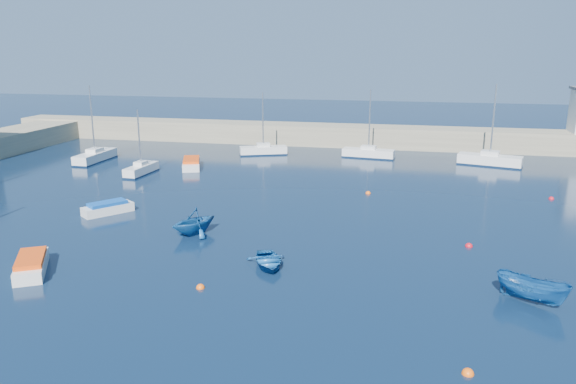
% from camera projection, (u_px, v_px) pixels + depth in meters
% --- Properties ---
extents(ground, '(220.00, 220.00, 0.00)m').
position_uv_depth(ground, '(275.00, 293.00, 29.18)').
color(ground, '#0C1D34').
rests_on(ground, ground).
extents(back_wall, '(96.00, 4.50, 2.60)m').
position_uv_depth(back_wall, '(359.00, 136.00, 72.35)').
color(back_wall, gray).
rests_on(back_wall, ground).
extents(sailboat_3, '(1.65, 4.89, 6.49)m').
position_uv_depth(sailboat_3, '(141.00, 169.00, 56.29)').
color(sailboat_3, silver).
rests_on(sailboat_3, ground).
extents(sailboat_4, '(1.86, 6.42, 8.42)m').
position_uv_depth(sailboat_4, '(95.00, 156.00, 62.62)').
color(sailboat_4, silver).
rests_on(sailboat_4, ground).
extents(sailboat_5, '(5.70, 3.52, 7.35)m').
position_uv_depth(sailboat_5, '(263.00, 150.00, 66.67)').
color(sailboat_5, silver).
rests_on(sailboat_5, ground).
extents(sailboat_6, '(6.07, 2.36, 7.81)m').
position_uv_depth(sailboat_6, '(368.00, 153.00, 64.82)').
color(sailboat_6, silver).
rests_on(sailboat_6, ground).
extents(sailboat_7, '(6.82, 3.52, 8.70)m').
position_uv_depth(sailboat_7, '(490.00, 160.00, 60.51)').
color(sailboat_7, silver).
rests_on(sailboat_7, ground).
extents(motorboat_0, '(3.43, 4.43, 0.95)m').
position_uv_depth(motorboat_0, '(31.00, 264.00, 31.87)').
color(motorboat_0, silver).
rests_on(motorboat_0, ground).
extents(motorboat_1, '(3.33, 3.81, 0.93)m').
position_uv_depth(motorboat_1, '(108.00, 208.00, 43.10)').
color(motorboat_1, silver).
rests_on(motorboat_1, ground).
extents(motorboat_2, '(3.32, 5.22, 1.02)m').
position_uv_depth(motorboat_2, '(191.00, 163.00, 59.49)').
color(motorboat_2, silver).
rests_on(motorboat_2, ground).
extents(dinghy_center, '(3.40, 3.88, 0.67)m').
position_uv_depth(dinghy_center, '(268.00, 261.00, 32.65)').
color(dinghy_center, '#144F8F').
rests_on(dinghy_center, ground).
extents(dinghy_left, '(4.39, 4.54, 1.83)m').
position_uv_depth(dinghy_left, '(194.00, 221.00, 38.23)').
color(dinghy_left, '#144F8F').
rests_on(dinghy_left, ground).
extents(dinghy_right, '(3.87, 3.10, 1.42)m').
position_uv_depth(dinghy_right, '(532.00, 289.00, 27.95)').
color(dinghy_right, '#144F8F').
rests_on(dinghy_right, ground).
extents(buoy_0, '(0.47, 0.47, 0.47)m').
position_uv_depth(buoy_0, '(200.00, 288.00, 29.82)').
color(buoy_0, '#FF5C0D').
rests_on(buoy_0, ground).
extents(buoy_1, '(0.49, 0.49, 0.49)m').
position_uv_depth(buoy_1, '(469.00, 247.00, 36.03)').
color(buoy_1, red).
rests_on(buoy_1, ground).
extents(buoy_3, '(0.46, 0.46, 0.46)m').
position_uv_depth(buoy_3, '(368.00, 194.00, 49.05)').
color(buoy_3, '#FF5C0D').
rests_on(buoy_3, ground).
extents(buoy_4, '(0.45, 0.45, 0.45)m').
position_uv_depth(buoy_4, '(551.00, 199.00, 47.28)').
color(buoy_4, red).
rests_on(buoy_4, ground).
extents(buoy_5, '(0.49, 0.49, 0.49)m').
position_uv_depth(buoy_5, '(468.00, 374.00, 21.98)').
color(buoy_5, '#FF5C0D').
rests_on(buoy_5, ground).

